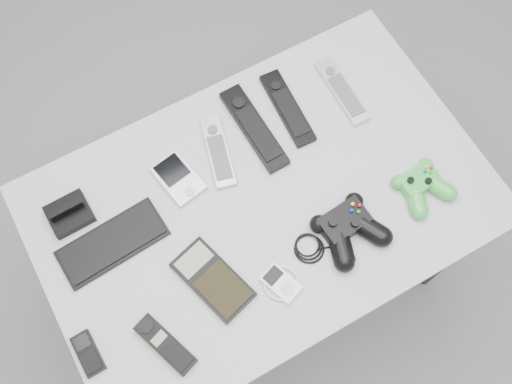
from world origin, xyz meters
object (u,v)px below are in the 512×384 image
remote_silver_a (218,152)px  controller_black (348,227)px  pda_keyboard (112,243)px  controller_green (422,185)px  remote_black_a (254,128)px  calculator (213,279)px  remote_black_b (287,108)px  mp3_player (281,283)px  mobile_phone (88,353)px  desk (262,211)px  pda (178,178)px  cordless_handset (165,344)px  remote_silver_b (342,91)px

remote_silver_a → controller_black: size_ratio=0.72×
pda_keyboard → controller_green: controller_green is taller
remote_silver_a → remote_black_a: size_ratio=0.77×
calculator → remote_black_b: bearing=23.1°
mp3_player → controller_black: controller_black is taller
controller_black → controller_green: 0.21m
remote_silver_a → mobile_phone: 0.55m
remote_black_a → controller_black: size_ratio=0.95×
controller_green → desk: bearing=153.4°
mobile_phone → calculator: size_ratio=0.51×
pda → mp3_player: (0.09, -0.34, -0.00)m
remote_silver_a → remote_black_a: (0.11, 0.01, 0.00)m
pda → calculator: size_ratio=0.66×
pda → controller_black: 0.42m
pda_keyboard → mobile_phone: same height
pda_keyboard → cordless_handset: (0.01, -0.26, 0.00)m
mp3_player → controller_green: (0.40, 0.04, 0.01)m
remote_silver_b → remote_black_b: bearing=171.7°
pda_keyboard → controller_black: controller_black is taller
pda → remote_silver_b: size_ratio=0.62×
pda_keyboard → calculator: (0.16, -0.19, 0.00)m
pda → mobile_phone: bearing=-152.5°
remote_black_b → calculator: remote_black_b is taller
mp3_player → pda_keyboard: bearing=118.0°
cordless_handset → controller_black: size_ratio=0.57×
remote_black_b → remote_silver_b: (0.15, -0.03, -0.00)m
remote_black_a → remote_black_b: bearing=3.9°
remote_silver_a → cordless_handset: cordless_handset is taller
controller_black → mobile_phone: bearing=172.7°
desk → remote_black_a: size_ratio=4.26×
desk → calculator: size_ratio=5.65×
remote_black_b → controller_black: (-0.04, -0.34, 0.02)m
remote_silver_a → controller_green: 0.49m
calculator → cordless_handset: bearing=-169.5°
desk → remote_black_b: remote_black_b is taller
mp3_player → controller_green: bearing=-13.6°
remote_black_a → mobile_phone: 0.65m
controller_black → controller_green: (0.21, 0.00, -0.00)m
pda_keyboard → mobile_phone: size_ratio=2.61×
remote_silver_a → remote_black_b: bearing=21.0°
remote_silver_a → cordless_handset: bearing=-117.1°
remote_silver_a → remote_black_b: (0.21, 0.02, -0.00)m
remote_black_a → controller_black: controller_black is taller
pda_keyboard → controller_green: size_ratio=1.84×
cordless_handset → mp3_player: (0.28, -0.01, -0.00)m
pda → remote_black_a: 0.23m
pda_keyboard → pda: 0.21m
pda → remote_silver_a: bearing=-2.1°
pda → remote_black_b: 0.33m
remote_black_b → controller_green: bearing=-59.8°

